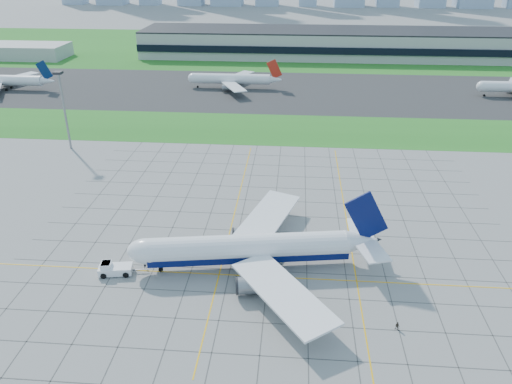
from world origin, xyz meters
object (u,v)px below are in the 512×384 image
Objects in this scene: crew_near at (145,265)px; pushback_tug at (114,269)px; distant_jet_0 at (1,80)px; light_mast at (63,101)px; airliner at (250,249)px; crew_far at (397,326)px; distant_jet_1 at (232,79)px.

pushback_tug is at bearing 156.85° from crew_near.
crew_near is 0.04× the size of distant_jet_0.
airliner is (66.20, -63.91, -11.55)m from light_mast.
distant_jet_0 is at bearing 131.58° from light_mast.
crew_far is 218.89m from distant_jet_0.
distant_jet_0 is at bearing 80.95° from crew_near.
pushback_tug is at bearing -92.20° from distant_jet_1.
pushback_tug is 0.22× the size of distant_jet_0.
distant_jet_1 is (44.23, 82.62, -11.69)m from light_mast.
light_mast is 0.55× the size of distant_jet_0.
distant_jet_0 reaches higher than pushback_tug.
crew_far is at bearing -63.89° from crew_near.
pushback_tug reaches higher than crew_near.
light_mast is 15.68× the size of crew_near.
airliner is at bearing 0.22° from pushback_tug.
pushback_tug is 151.24m from distant_jet_1.
distant_jet_0 reaches higher than crew_far.
light_mast is 94.44m from distant_jet_1.
distant_jet_0 is at bearing 124.65° from airliner.
airliner is at bearing -81.47° from distant_jet_1.
airliner is 28.35m from pushback_tug.
crew_far is (93.62, -80.82, -15.38)m from light_mast.
light_mast is 80.81m from crew_near.
light_mast reaches higher than crew_near.
pushback_tug is 6.10× the size of crew_near.
crew_near is 0.04× the size of distant_jet_1.
distant_jet_1 is at bearing 61.84° from light_mast.
light_mast reaches higher than distant_jet_1.
distant_jet_1 is at bearing 78.70° from pushback_tug.
crew_near is (5.74, 2.55, -0.40)m from pushback_tug.
crew_near is at bearing -51.94° from distant_jet_0.
airliner is 33.01× the size of crew_near.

